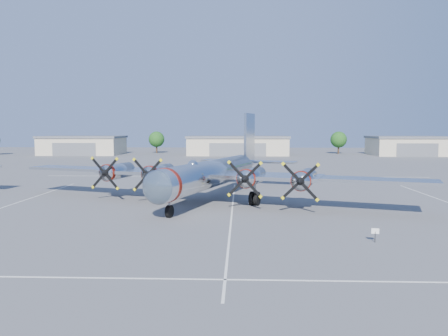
{
  "coord_description": "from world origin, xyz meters",
  "views": [
    {
      "loc": [
        0.74,
        -43.24,
        7.56
      ],
      "look_at": [
        -1.06,
        4.67,
        3.2
      ],
      "focal_mm": 35.0,
      "sensor_mm": 36.0,
      "label": 1
    }
  ],
  "objects_px": {
    "hangar_east": "(407,146)",
    "hangar_center": "(238,145)",
    "hangar_west": "(83,145)",
    "info_placard": "(375,233)",
    "main_bomber_b29": "(214,200)",
    "tree_west": "(157,139)",
    "tree_east": "(339,140)"
  },
  "relations": [
    {
      "from": "hangar_east",
      "to": "hangar_center",
      "type": "bearing_deg",
      "value": -180.0
    },
    {
      "from": "hangar_center",
      "to": "hangar_west",
      "type": "bearing_deg",
      "value": 180.0
    },
    {
      "from": "hangar_center",
      "to": "info_placard",
      "type": "xyz_separation_m",
      "value": [
        9.72,
        -96.41,
        -2.04
      ]
    },
    {
      "from": "hangar_center",
      "to": "main_bomber_b29",
      "type": "distance_m",
      "value": 79.37
    },
    {
      "from": "hangar_east",
      "to": "tree_west",
      "type": "xyz_separation_m",
      "value": [
        -73.0,
        8.04,
        1.51
      ]
    },
    {
      "from": "hangar_west",
      "to": "tree_west",
      "type": "distance_m",
      "value": 21.61
    },
    {
      "from": "main_bomber_b29",
      "to": "hangar_west",
      "type": "bearing_deg",
      "value": 136.95
    },
    {
      "from": "hangar_center",
      "to": "tree_west",
      "type": "distance_m",
      "value": 26.3
    },
    {
      "from": "hangar_west",
      "to": "hangar_center",
      "type": "distance_m",
      "value": 45.0
    },
    {
      "from": "hangar_west",
      "to": "tree_east",
      "type": "distance_m",
      "value": 75.26
    },
    {
      "from": "hangar_west",
      "to": "main_bomber_b29",
      "type": "xyz_separation_m",
      "value": [
        42.95,
        -79.3,
        -2.71
      ]
    },
    {
      "from": "hangar_west",
      "to": "info_placard",
      "type": "relative_size",
      "value": 23.74
    },
    {
      "from": "info_placard",
      "to": "hangar_west",
      "type": "bearing_deg",
      "value": 129.93
    },
    {
      "from": "hangar_west",
      "to": "hangar_center",
      "type": "xyz_separation_m",
      "value": [
        45.0,
        -0.0,
        -0.0
      ]
    },
    {
      "from": "hangar_east",
      "to": "tree_west",
      "type": "bearing_deg",
      "value": 173.72
    },
    {
      "from": "tree_east",
      "to": "main_bomber_b29",
      "type": "bearing_deg",
      "value": -110.58
    },
    {
      "from": "hangar_east",
      "to": "main_bomber_b29",
      "type": "distance_m",
      "value": 93.81
    },
    {
      "from": "hangar_east",
      "to": "main_bomber_b29",
      "type": "xyz_separation_m",
      "value": [
        -50.05,
        -79.3,
        -2.71
      ]
    },
    {
      "from": "hangar_west",
      "to": "info_placard",
      "type": "bearing_deg",
      "value": -60.42
    },
    {
      "from": "hangar_center",
      "to": "tree_west",
      "type": "bearing_deg",
      "value": 162.18
    },
    {
      "from": "hangar_west",
      "to": "hangar_east",
      "type": "relative_size",
      "value": 1.1
    },
    {
      "from": "hangar_center",
      "to": "hangar_east",
      "type": "distance_m",
      "value": 48.0
    },
    {
      "from": "hangar_center",
      "to": "info_placard",
      "type": "relative_size",
      "value": 30.04
    },
    {
      "from": "hangar_west",
      "to": "main_bomber_b29",
      "type": "relative_size",
      "value": 0.52
    },
    {
      "from": "tree_west",
      "to": "hangar_east",
      "type": "bearing_deg",
      "value": -6.28
    },
    {
      "from": "hangar_west",
      "to": "tree_west",
      "type": "height_order",
      "value": "tree_west"
    },
    {
      "from": "hangar_west",
      "to": "main_bomber_b29",
      "type": "height_order",
      "value": "hangar_west"
    },
    {
      "from": "hangar_west",
      "to": "main_bomber_b29",
      "type": "distance_m",
      "value": 90.23
    },
    {
      "from": "tree_east",
      "to": "info_placard",
      "type": "distance_m",
      "value": 104.5
    },
    {
      "from": "hangar_east",
      "to": "tree_east",
      "type": "distance_m",
      "value": 19.04
    },
    {
      "from": "hangar_center",
      "to": "hangar_east",
      "type": "xyz_separation_m",
      "value": [
        48.0,
        0.0,
        0.0
      ]
    },
    {
      "from": "tree_west",
      "to": "info_placard",
      "type": "distance_m",
      "value": 110.13
    }
  ]
}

